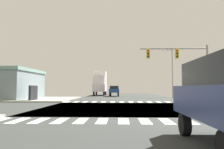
% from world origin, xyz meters
% --- Properties ---
extents(ground, '(90.00, 90.00, 0.05)m').
position_xyz_m(ground, '(0.00, 0.00, -0.03)').
color(ground, '#333734').
extents(sidewalk_corner_nw, '(12.00, 12.00, 0.14)m').
position_xyz_m(sidewalk_corner_nw, '(-13.00, 12.00, 0.07)').
color(sidewalk_corner_nw, '#9A988D').
rests_on(sidewalk_corner_nw, ground).
extents(crosswalk_near, '(13.50, 2.00, 0.01)m').
position_xyz_m(crosswalk_near, '(-0.25, -7.30, 0.00)').
color(crosswalk_near, silver).
rests_on(crosswalk_near, ground).
extents(crosswalk_far, '(13.50, 2.00, 0.01)m').
position_xyz_m(crosswalk_far, '(-0.25, 7.30, 0.00)').
color(crosswalk_far, silver).
rests_on(crosswalk_far, ground).
extents(traffic_signal_mast, '(7.33, 0.55, 6.18)m').
position_xyz_m(traffic_signal_mast, '(5.59, 7.07, 4.59)').
color(traffic_signal_mast, gray).
rests_on(traffic_signal_mast, ground).
extents(street_lamp, '(1.78, 0.32, 8.02)m').
position_xyz_m(street_lamp, '(7.67, 21.57, 4.80)').
color(street_lamp, gray).
rests_on(street_lamp, ground).
extents(box_truck_crossing_1, '(2.40, 7.20, 4.85)m').
position_xyz_m(box_truck_crossing_1, '(-5.00, 29.03, 2.56)').
color(box_truck_crossing_1, black).
rests_on(box_truck_crossing_1, ground).
extents(sedan_queued_1, '(1.80, 4.30, 1.88)m').
position_xyz_m(sedan_queued_1, '(-2.00, 24.24, 1.12)').
color(sedan_queued_1, black).
rests_on(sedan_queued_1, ground).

